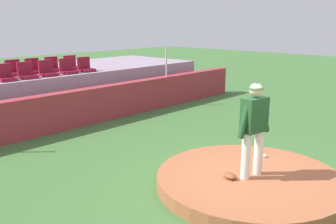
% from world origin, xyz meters
% --- Properties ---
extents(ground_plane, '(60.00, 60.00, 0.00)m').
position_xyz_m(ground_plane, '(0.00, 0.00, 0.00)').
color(ground_plane, '#3E6C33').
extents(pitchers_mound, '(3.63, 3.63, 0.26)m').
position_xyz_m(pitchers_mound, '(0.00, 0.00, 0.13)').
color(pitchers_mound, '#A35B38').
rests_on(pitchers_mound, ground_plane).
extents(pitcher, '(0.88, 0.35, 1.85)m').
position_xyz_m(pitcher, '(-0.03, -0.05, 1.34)').
color(pitcher, white).
rests_on(pitcher, pitchers_mound).
extents(baseball, '(0.07, 0.07, 0.07)m').
position_xyz_m(baseball, '(1.08, 0.26, 0.30)').
color(baseball, white).
rests_on(baseball, pitchers_mound).
extents(fielding_glove, '(0.28, 0.35, 0.11)m').
position_xyz_m(fielding_glove, '(-0.40, 0.19, 0.32)').
color(fielding_glove, brown).
rests_on(fielding_glove, pitchers_mound).
extents(brick_barrier, '(15.88, 0.40, 1.13)m').
position_xyz_m(brick_barrier, '(0.00, 6.24, 0.57)').
color(brick_barrier, '#9E3038').
rests_on(brick_barrier, ground_plane).
extents(fence_post_right, '(0.06, 0.06, 1.15)m').
position_xyz_m(fence_post_right, '(4.23, 6.24, 1.70)').
color(fence_post_right, silver).
rests_on(fence_post_right, brick_barrier).
extents(bleacher_platform, '(13.51, 4.12, 1.48)m').
position_xyz_m(bleacher_platform, '(0.00, 8.98, 0.74)').
color(bleacher_platform, '#998697').
rests_on(bleacher_platform, ground_plane).
extents(stadium_chair_0, '(0.48, 0.44, 0.50)m').
position_xyz_m(stadium_chair_0, '(-1.40, 7.43, 1.63)').
color(stadium_chair_0, maroon).
rests_on(stadium_chair_0, bleacher_platform).
extents(stadium_chair_1, '(0.48, 0.44, 0.50)m').
position_xyz_m(stadium_chair_1, '(-0.72, 7.45, 1.63)').
color(stadium_chair_1, maroon).
rests_on(stadium_chair_1, bleacher_platform).
extents(stadium_chair_2, '(0.48, 0.44, 0.50)m').
position_xyz_m(stadium_chair_2, '(-0.02, 7.47, 1.63)').
color(stadium_chair_2, maroon).
rests_on(stadium_chair_2, bleacher_platform).
extents(stadium_chair_3, '(0.48, 0.44, 0.50)m').
position_xyz_m(stadium_chair_3, '(0.73, 7.47, 1.63)').
color(stadium_chair_3, maroon).
rests_on(stadium_chair_3, bleacher_platform).
extents(stadium_chair_4, '(0.48, 0.44, 0.50)m').
position_xyz_m(stadium_chair_4, '(1.43, 7.47, 1.63)').
color(stadium_chair_4, maroon).
rests_on(stadium_chair_4, bleacher_platform).
extents(stadium_chair_6, '(0.48, 0.44, 0.50)m').
position_xyz_m(stadium_chair_6, '(-0.69, 8.38, 1.63)').
color(stadium_chair_6, maroon).
rests_on(stadium_chair_6, bleacher_platform).
extents(stadium_chair_7, '(0.48, 0.44, 0.50)m').
position_xyz_m(stadium_chair_7, '(-0.02, 8.36, 1.63)').
color(stadium_chair_7, maroon).
rests_on(stadium_chair_7, bleacher_platform).
extents(stadium_chair_8, '(0.48, 0.44, 0.50)m').
position_xyz_m(stadium_chair_8, '(0.69, 8.36, 1.63)').
color(stadium_chair_8, maroon).
rests_on(stadium_chair_8, bleacher_platform).
extents(stadium_chair_9, '(0.48, 0.44, 0.50)m').
position_xyz_m(stadium_chair_9, '(1.43, 8.34, 1.63)').
color(stadium_chair_9, maroon).
rests_on(stadium_chair_9, bleacher_platform).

